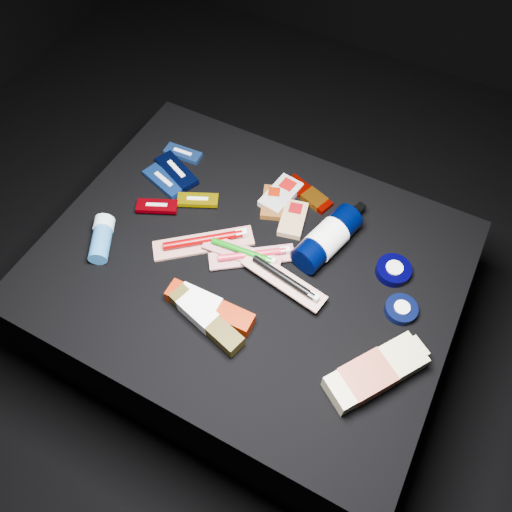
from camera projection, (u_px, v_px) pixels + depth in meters
The scene contains 22 objects.
ground at pixel (250, 330), 1.54m from camera, with size 3.00×3.00×0.00m, color black.
cloth_table at pixel (249, 300), 1.37m from camera, with size 0.98×0.78×0.40m, color black.
luna_bar_0 at pixel (183, 153), 1.38m from camera, with size 0.11×0.05×0.01m.
luna_bar_1 at pixel (164, 181), 1.32m from camera, with size 0.13×0.08×0.02m.
luna_bar_2 at pixel (177, 171), 1.34m from camera, with size 0.15×0.10×0.02m.
luna_bar_3 at pixel (198, 200), 1.28m from camera, with size 0.11×0.08×0.01m.
luna_bar_4 at pixel (157, 206), 1.27m from camera, with size 0.11×0.08×0.01m.
clif_bar_0 at pixel (273, 201), 1.29m from camera, with size 0.09×0.12×0.02m.
clif_bar_1 at pixel (282, 193), 1.30m from camera, with size 0.08×0.13×0.02m.
clif_bar_2 at pixel (293, 218), 1.26m from camera, with size 0.08×0.12×0.02m.
power_bar at pixel (310, 196), 1.30m from camera, with size 0.15×0.09×0.02m.
lotion_bottle at pixel (327, 238), 1.19m from camera, with size 0.12×0.24×0.08m.
cream_tin_upper at pixel (393, 270), 1.17m from camera, with size 0.08×0.08×0.03m.
cream_tin_lower at pixel (401, 309), 1.12m from camera, with size 0.07×0.07×0.02m.
bodywash_bottle at pixel (374, 373), 1.02m from camera, with size 0.18×0.22×0.05m.
deodorant_stick at pixel (102, 238), 1.21m from camera, with size 0.10×0.13×0.05m.
toothbrush_pack_0 at pixel (205, 242), 1.22m from camera, with size 0.23×0.20×0.03m.
toothbrush_pack_1 at pixel (253, 256), 1.19m from camera, with size 0.19×0.16×0.02m.
toothbrush_pack_2 at pixel (243, 252), 1.19m from camera, with size 0.20×0.06×0.02m.
toothbrush_pack_3 at pixel (285, 279), 1.14m from camera, with size 0.22×0.09×0.02m.
toothpaste_carton_red at pixel (206, 306), 1.11m from camera, with size 0.21×0.05×0.04m.
toothpaste_carton_green at pixel (203, 317), 1.09m from camera, with size 0.20×0.09×0.04m.
Camera 1 is at (0.31, -0.56, 1.41)m, focal length 35.00 mm.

